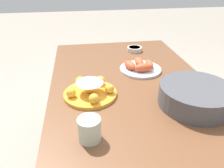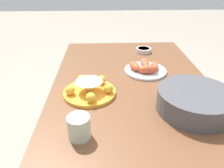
{
  "view_description": "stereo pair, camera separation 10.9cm",
  "coord_description": "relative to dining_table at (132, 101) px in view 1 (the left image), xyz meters",
  "views": [
    {
      "loc": [
        0.97,
        -0.26,
        1.28
      ],
      "look_at": [
        0.02,
        -0.11,
        0.75
      ],
      "focal_mm": 35.0,
      "sensor_mm": 36.0,
      "label": 1
    },
    {
      "loc": [
        0.98,
        -0.15,
        1.28
      ],
      "look_at": [
        0.02,
        -0.11,
        0.75
      ],
      "focal_mm": 35.0,
      "sensor_mm": 36.0,
      "label": 2
    }
  ],
  "objects": [
    {
      "name": "sauce_bowl",
      "position": [
        -0.52,
        0.14,
        0.1
      ],
      "size": [
        0.11,
        0.11,
        0.03
      ],
      "color": "beige",
      "rests_on": "dining_table"
    },
    {
      "name": "seafood_platter",
      "position": [
        -0.19,
        0.09,
        0.11
      ],
      "size": [
        0.25,
        0.25,
        0.06
      ],
      "color": "silver",
      "rests_on": "dining_table"
    },
    {
      "name": "serving_bowl",
      "position": [
        0.2,
        0.24,
        0.14
      ],
      "size": [
        0.33,
        0.33,
        0.1
      ],
      "color": "#4C4C51",
      "rests_on": "dining_table"
    },
    {
      "name": "dining_table",
      "position": [
        0.0,
        0.0,
        0.0
      ],
      "size": [
        1.47,
        0.85,
        0.71
      ],
      "color": "brown",
      "rests_on": "ground_plane"
    },
    {
      "name": "cup_near",
      "position": [
        0.35,
        -0.25,
        0.13
      ],
      "size": [
        0.09,
        0.09,
        0.09
      ],
      "color": "beige",
      "rests_on": "dining_table"
    },
    {
      "name": "cake_plate",
      "position": [
        0.05,
        -0.22,
        0.11
      ],
      "size": [
        0.26,
        0.26,
        0.08
      ],
      "color": "gold",
      "rests_on": "dining_table"
    }
  ]
}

